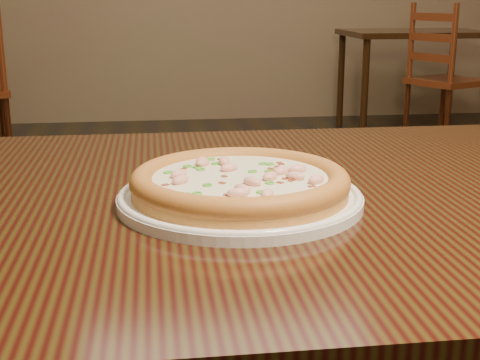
{
  "coord_description": "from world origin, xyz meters",
  "views": [
    {
      "loc": [
        -0.47,
        -0.99,
        0.99
      ],
      "look_at": [
        -0.37,
        -0.23,
        0.78
      ],
      "focal_mm": 50.0,
      "sensor_mm": 36.0,
      "label": 1
    }
  ],
  "objects": [
    {
      "name": "pizza",
      "position": [
        -0.37,
        -0.23,
        0.78
      ],
      "size": [
        0.26,
        0.26,
        0.03
      ],
      "color": "#C4823C",
      "rests_on": "plate"
    },
    {
      "name": "bg_table_right",
      "position": [
        1.44,
        3.78,
        0.65
      ],
      "size": [
        1.0,
        0.7,
        0.75
      ],
      "color": "black",
      "rests_on": "ground"
    },
    {
      "name": "plate",
      "position": [
        -0.37,
        -0.23,
        0.76
      ],
      "size": [
        0.3,
        0.3,
        0.02
      ],
      "color": "white",
      "rests_on": "hero_table"
    },
    {
      "name": "hero_table",
      "position": [
        -0.25,
        -0.18,
        0.65
      ],
      "size": [
        1.2,
        0.8,
        0.75
      ],
      "color": "black",
      "rests_on": "ground"
    },
    {
      "name": "chair_c",
      "position": [
        1.48,
        3.32,
        0.44
      ],
      "size": [
        0.56,
        0.56,
        0.95
      ],
      "color": "#582206",
      "rests_on": "ground"
    }
  ]
}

